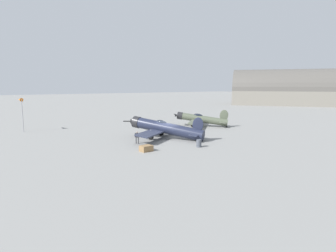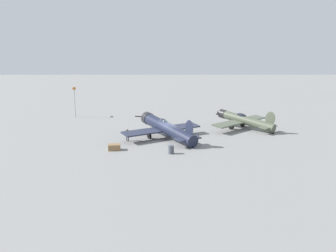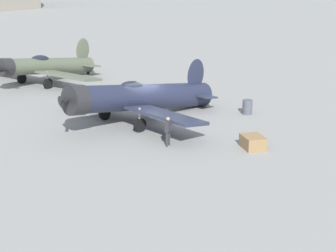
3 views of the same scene
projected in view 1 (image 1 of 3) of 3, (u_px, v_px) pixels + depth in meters
ground_plane at (168, 139)px, 39.30m from camera, size 400.00×400.00×0.00m
airplane_foreground at (165, 128)px, 39.29m from camera, size 9.92×10.39×3.33m
airplane_mid_apron at (200, 119)px, 50.67m from camera, size 9.58×9.59×3.18m
ground_crew_mechanic at (137, 136)px, 35.91m from camera, size 0.42×0.53×1.59m
equipment_crate at (146, 148)px, 31.87m from camera, size 1.17×1.44×0.67m
fuel_drum at (199, 143)px, 33.97m from camera, size 0.66×0.66×0.93m
windsock_mast at (20, 101)px, 44.97m from camera, size 2.19×0.79×5.41m
distant_hangar at (287, 93)px, 103.91m from camera, size 39.96×37.13×15.93m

